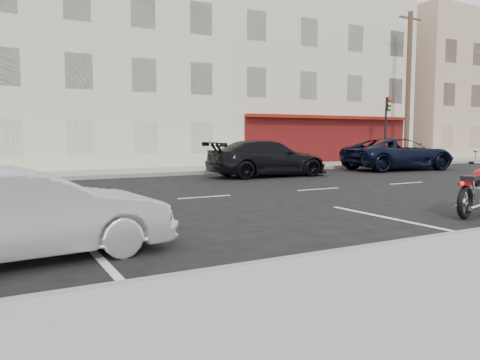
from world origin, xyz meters
The scene contains 14 objects.
ground centered at (0.00, 0.00, 0.00)m, with size 120.00×120.00×0.00m, color black.
sidewalk_near centered at (-5.00, -8.70, 0.07)m, with size 80.00×3.40×0.15m, color gray.
sidewalk_far centered at (-5.00, 8.70, 0.07)m, with size 80.00×3.40×0.15m, color gray.
curb_near centered at (-5.00, -7.00, 0.08)m, with size 80.00×0.12×0.16m, color gray.
curb_far centered at (-5.00, 7.00, 0.08)m, with size 80.00×0.12×0.16m, color gray.
bldg_cream centered at (-2.00, 16.30, 5.75)m, with size 12.00×12.00×11.50m, color beige.
bldg_corner centered at (11.00, 16.30, 6.25)m, with size 14.00×12.00×12.50m, color beige.
bldg_far_east centered at (26.00, 16.30, 5.50)m, with size 12.00×12.00×11.00m, color tan.
utility_pole centered at (15.50, 8.60, 4.74)m, with size 1.80×0.30×9.00m.
traffic_light centered at (13.50, 8.33, 2.56)m, with size 0.26×0.30×3.80m.
fire_hydrant centered at (12.00, 8.50, 0.53)m, with size 0.20×0.20×0.72m.
sedan_silver centered at (-6.87, -4.94, 0.64)m, with size 1.36×3.89×1.28m, color #A0A2A7.
suv_far centered at (10.82, 4.87, 0.79)m, with size 2.63×5.70×1.59m, color black.
car_far centered at (3.05, 4.80, 0.76)m, with size 2.13×5.24×1.52m, color black.
Camera 1 is at (-7.34, -11.90, 1.72)m, focal length 35.00 mm.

